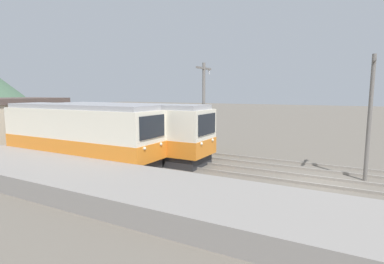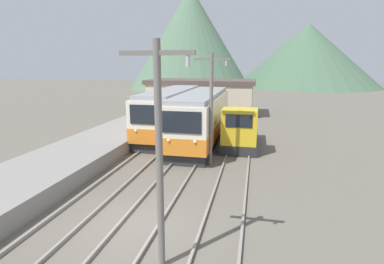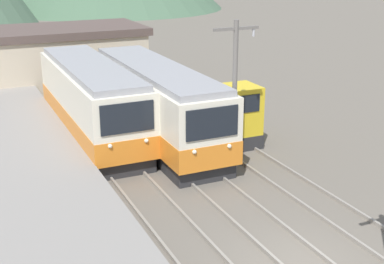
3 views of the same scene
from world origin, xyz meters
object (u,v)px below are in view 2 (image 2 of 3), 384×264
object	(u,v)px
commuter_train_center	(201,119)
catenary_mast_near	(159,151)
commuter_train_left	(171,115)
shunting_locomotive	(240,131)
catenary_mast_mid	(211,105)

from	to	relation	value
commuter_train_center	catenary_mast_near	bearing A→B (deg)	-84.05
commuter_train_left	shunting_locomotive	distance (m)	6.33
commuter_train_left	shunting_locomotive	xyz separation A→B (m)	(5.80, -2.48, -0.56)
commuter_train_left	commuter_train_center	xyz separation A→B (m)	(2.80, -1.65, -0.01)
commuter_train_left	catenary_mast_mid	distance (m)	8.19
commuter_train_center	shunting_locomotive	xyz separation A→B (m)	(3.00, -0.83, -0.55)
commuter_train_center	catenary_mast_mid	size ratio (longest dim) A/B	1.90
commuter_train_left	catenary_mast_mid	bearing A→B (deg)	-57.41
shunting_locomotive	catenary_mast_near	xyz separation A→B (m)	(-1.49, -13.64, 2.33)
catenary_mast_mid	catenary_mast_near	bearing A→B (deg)	-90.00
catenary_mast_mid	shunting_locomotive	bearing A→B (deg)	70.69
commuter_train_left	catenary_mast_near	size ratio (longest dim) A/B	1.80
commuter_train_left	catenary_mast_mid	size ratio (longest dim) A/B	1.80
commuter_train_left	shunting_locomotive	world-z (taller)	commuter_train_left
shunting_locomotive	catenary_mast_near	bearing A→B (deg)	-96.24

